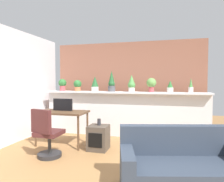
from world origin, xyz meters
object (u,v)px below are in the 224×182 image
Objects in this scene: potted_plant_0 at (62,84)px; potted_plant_3 at (112,83)px; potted_plant_6 at (170,87)px; potted_plant_7 at (191,86)px; side_cube_shelf at (98,138)px; potted_plant_1 at (78,85)px; potted_plant_2 at (95,84)px; office_chair at (47,137)px; vase_on_shelf at (99,122)px; potted_plant_5 at (151,84)px; tv_monitor at (63,105)px; desk at (62,115)px; couch at (182,170)px; potted_plant_4 at (132,84)px.

potted_plant_3 is at bearing 0.66° from potted_plant_0.
potted_plant_7 is (0.47, 0.03, 0.01)m from potted_plant_6.
potted_plant_0 is 0.65× the size of side_cube_shelf.
potted_plant_2 is (0.49, 0.02, 0.04)m from potted_plant_1.
vase_on_shelf is (0.77, 0.70, 0.18)m from office_chair.
potted_plant_5 is 1.64m from vase_on_shelf.
tv_monitor reaches higher than side_cube_shelf.
desk is 2.78m from couch.
side_cube_shelf is (-0.99, -1.09, -1.10)m from potted_plant_5.
potted_plant_1 is 0.94m from potted_plant_3.
potted_plant_0 is 0.96× the size of potted_plant_7.
desk is 1.21× the size of office_chair.
potted_plant_7 is at bearing 81.24° from couch.
side_cube_shelf is at bearing -37.98° from potted_plant_0.
potted_plant_2 is 0.86× the size of tv_monitor.
potted_plant_7 is at bearing 0.62° from potted_plant_1.
potted_plant_2 is 1.38× the size of potted_plant_6.
potted_plant_5 is 2.51× the size of vase_on_shelf.
potted_plant_7 is 2.49× the size of vase_on_shelf.
potted_plant_4 is (0.52, -0.04, -0.03)m from potted_plant_3.
potted_plant_1 reaches higher than desk.
potted_plant_4 is 1.62m from side_cube_shelf.
potted_plant_0 reaches higher than side_cube_shelf.
tv_monitor is (-0.02, 0.08, 0.22)m from desk.
potted_plant_7 is (1.39, 0.05, -0.06)m from potted_plant_4.
potted_plant_1 is (0.45, 0.00, -0.02)m from potted_plant_0.
office_chair is (0.13, -0.84, -0.50)m from tv_monitor.
potted_plant_3 reaches higher than vase_on_shelf.
potted_plant_2 is at bearing 2.05° from potted_plant_1.
potted_plant_0 is at bearing -179.88° from potted_plant_1.
potted_plant_3 is 0.32× the size of couch.
office_chair reaches higher than desk.
office_chair is at bearing -99.73° from potted_plant_2.
potted_plant_1 reaches higher than tv_monitor.
potted_plant_0 is 1.30m from desk.
potted_plant_2 reaches higher than potted_plant_0.
potted_plant_2 is 1.14× the size of potted_plant_5.
potted_plant_2 is at bearing 177.58° from potted_plant_4.
potted_plant_2 is 2.87× the size of vase_on_shelf.
potted_plant_7 reaches higher than potted_plant_0.
side_cube_shelf is at bearing -48.89° from potted_plant_1.
potted_plant_5 is (1.01, -0.02, -0.03)m from potted_plant_3.
potted_plant_3 is 1.58m from side_cube_shelf.
couch is (2.43, -1.41, -0.60)m from tv_monitor.
tv_monitor is 0.97m from vase_on_shelf.
potted_plant_6 is 0.84× the size of potted_plant_7.
potted_plant_2 is at bearing 80.27° from office_chair.
potted_plant_2 is 0.36× the size of desk.
potted_plant_4 is 0.92× the size of tv_monitor.
vase_on_shelf is at bearing -36.86° from potted_plant_0.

